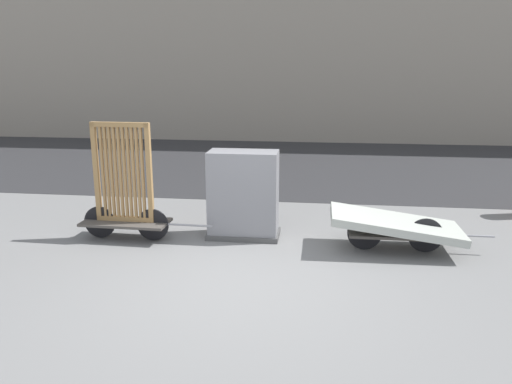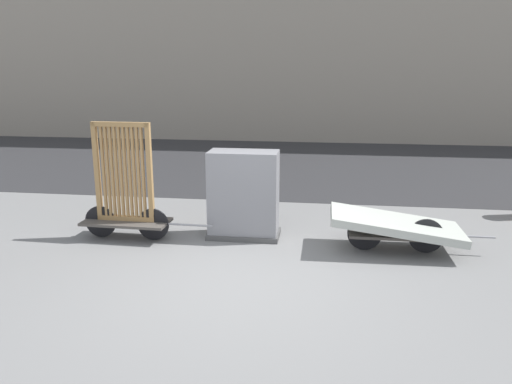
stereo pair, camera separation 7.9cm
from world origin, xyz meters
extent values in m
plane|color=slate|center=(0.00, 0.00, 0.00)|extent=(60.00, 60.00, 0.00)
cube|color=#2D2D30|center=(0.00, 7.87, 0.00)|extent=(56.00, 8.09, 0.01)
cube|color=#4C4742|center=(-2.01, 1.38, 0.27)|extent=(1.33, 0.59, 0.04)
cylinder|color=black|center=(-1.58, 1.37, 0.25)|extent=(0.49, 0.05, 0.49)
cylinder|color=black|center=(-2.43, 1.39, 0.25)|extent=(0.49, 0.05, 0.49)
cylinder|color=gray|center=(-1.00, 1.35, 0.27)|extent=(0.70, 0.05, 0.03)
cube|color=#A87F4C|center=(-2.01, 1.38, 0.32)|extent=(0.91, 0.10, 0.07)
cube|color=#A87F4C|center=(-2.01, 1.38, 1.76)|extent=(0.91, 0.10, 0.07)
cube|color=#A87F4C|center=(-2.42, 1.39, 1.04)|extent=(0.07, 0.07, 1.50)
cube|color=#A87F4C|center=(-1.59, 1.37, 1.04)|extent=(0.07, 0.07, 1.50)
cube|color=#A87F4C|center=(-2.32, 1.39, 1.04)|extent=(0.04, 0.05, 1.43)
cube|color=#A87F4C|center=(-2.25, 1.39, 1.04)|extent=(0.04, 0.05, 1.43)
cube|color=#A87F4C|center=(-2.18, 1.39, 1.04)|extent=(0.04, 0.05, 1.43)
cube|color=#A87F4C|center=(-2.11, 1.39, 1.04)|extent=(0.04, 0.05, 1.43)
cube|color=#A87F4C|center=(-2.04, 1.38, 1.04)|extent=(0.04, 0.05, 1.43)
cube|color=#A87F4C|center=(-1.97, 1.38, 1.04)|extent=(0.04, 0.05, 1.43)
cube|color=#A87F4C|center=(-1.90, 1.38, 1.04)|extent=(0.04, 0.05, 1.43)
cube|color=#A87F4C|center=(-1.83, 1.38, 1.04)|extent=(0.04, 0.05, 1.43)
cube|color=#A87F4C|center=(-1.76, 1.38, 1.04)|extent=(0.04, 0.05, 1.43)
cube|color=#A87F4C|center=(-1.69, 1.37, 1.04)|extent=(0.04, 0.05, 1.43)
cube|color=#4C4742|center=(2.01, 1.38, 0.27)|extent=(1.31, 0.56, 0.04)
cylinder|color=black|center=(2.43, 1.38, 0.25)|extent=(0.49, 0.04, 0.49)
cylinder|color=black|center=(1.58, 1.38, 0.25)|extent=(0.49, 0.04, 0.49)
cylinder|color=gray|center=(3.01, 1.38, 0.27)|extent=(0.70, 0.03, 0.03)
cube|color=#B2B7AD|center=(2.01, 1.38, 0.40)|extent=(1.85, 0.91, 0.35)
cube|color=#4C4C4C|center=(-0.24, 1.72, 0.04)|extent=(1.11, 0.59, 0.08)
cube|color=gray|center=(-0.24, 1.72, 0.67)|extent=(1.05, 0.53, 1.34)
camera|label=1|loc=(0.88, -5.58, 2.57)|focal=35.00mm
camera|label=2|loc=(0.96, -5.57, 2.57)|focal=35.00mm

